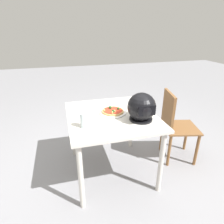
# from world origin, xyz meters

# --- Properties ---
(ground_plane) EXTENTS (14.00, 14.00, 0.00)m
(ground_plane) POSITION_xyz_m (0.00, 0.00, 0.00)
(ground_plane) COLOR gray
(dining_table) EXTENTS (0.92, 0.99, 0.74)m
(dining_table) POSITION_xyz_m (0.00, 0.00, 0.65)
(dining_table) COLOR beige
(dining_table) RESTS_ON ground
(pizza_plate) EXTENTS (0.29, 0.29, 0.01)m
(pizza_plate) POSITION_xyz_m (-0.03, -0.03, 0.75)
(pizza_plate) COLOR white
(pizza_plate) RESTS_ON dining_table
(pizza) EXTENTS (0.24, 0.24, 0.05)m
(pizza) POSITION_xyz_m (-0.03, -0.03, 0.77)
(pizza) COLOR tan
(pizza) RESTS_ON pizza_plate
(motorcycle_helmet) EXTENTS (0.28, 0.28, 0.28)m
(motorcycle_helmet) POSITION_xyz_m (-0.25, 0.20, 0.88)
(motorcycle_helmet) COLOR black
(motorcycle_helmet) RESTS_ON dining_table
(drinking_glass) EXTENTS (0.07, 0.07, 0.14)m
(drinking_glass) POSITION_xyz_m (0.31, 0.21, 0.81)
(drinking_glass) COLOR silver
(drinking_glass) RESTS_ON dining_table
(chair_side) EXTENTS (0.48, 0.48, 0.90)m
(chair_side) POSITION_xyz_m (-0.82, -0.05, 0.51)
(chair_side) COLOR brown
(chair_side) RESTS_ON ground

